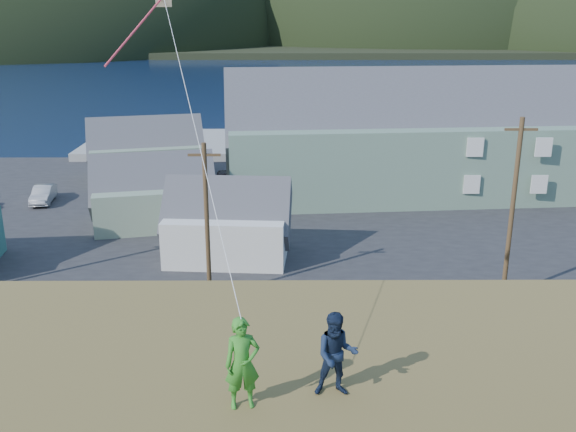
% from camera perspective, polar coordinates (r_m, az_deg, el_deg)
% --- Properties ---
extents(ground, '(900.00, 900.00, 0.00)m').
position_cam_1_polar(ground, '(32.51, -4.42, -8.55)').
color(ground, '#0A1638').
rests_on(ground, ground).
extents(grass_strip, '(110.00, 8.00, 0.10)m').
position_cam_1_polar(grass_strip, '(30.72, -4.68, -10.12)').
color(grass_strip, '#4C3D19').
rests_on(grass_strip, ground).
extents(waterfront_lot, '(72.00, 36.00, 0.12)m').
position_cam_1_polar(waterfront_lot, '(48.29, -3.06, 0.51)').
color(waterfront_lot, '#28282B').
rests_on(waterfront_lot, ground).
extents(wharf, '(26.00, 14.00, 0.90)m').
position_cam_1_polar(wharf, '(70.94, -7.10, 6.35)').
color(wharf, gray).
rests_on(wharf, ground).
extents(far_shore, '(900.00, 320.00, 2.00)m').
position_cam_1_polar(far_shore, '(359.31, -0.72, 15.70)').
color(far_shore, black).
rests_on(far_shore, ground).
extents(far_hills, '(760.00, 265.00, 143.00)m').
position_cam_1_polar(far_hills, '(310.47, 6.04, 15.45)').
color(far_hills, black).
rests_on(far_hills, ground).
extents(lodge, '(35.69, 12.67, 12.31)m').
position_cam_1_polar(lodge, '(53.26, 13.77, 6.85)').
color(lodge, gray).
rests_on(lodge, waterfront_lot).
extents(shed_palegreen_near, '(9.33, 6.82, 6.11)m').
position_cam_1_polar(shed_palegreen_near, '(45.37, -11.85, 1.98)').
color(shed_palegreen_near, gray).
rests_on(shed_palegreen_near, waterfront_lot).
extents(shed_white, '(7.86, 5.51, 6.00)m').
position_cam_1_polar(shed_white, '(38.51, -5.40, -0.56)').
color(shed_white, silver).
rests_on(shed_white, waterfront_lot).
extents(shed_palegreen_far, '(11.03, 7.84, 6.71)m').
position_cam_1_polar(shed_palegreen_far, '(58.36, -12.48, 5.71)').
color(shed_palegreen_far, slate).
rests_on(shed_palegreen_far, waterfront_lot).
extents(utility_poles, '(29.83, 0.24, 9.43)m').
position_cam_1_polar(utility_poles, '(32.27, -6.52, 0.06)').
color(utility_poles, '#47331E').
rests_on(utility_poles, waterfront_lot).
extents(parked_cars, '(24.45, 12.92, 1.48)m').
position_cam_1_polar(parked_cars, '(51.93, -10.12, 2.37)').
color(parked_cars, navy).
rests_on(parked_cars, waterfront_lot).
extents(kite_flyer_green, '(0.75, 0.57, 1.84)m').
position_cam_1_polar(kite_flyer_green, '(12.34, -4.09, -12.94)').
color(kite_flyer_green, '#308724').
rests_on(kite_flyer_green, hillside).
extents(kite_flyer_navy, '(0.85, 0.67, 1.74)m').
position_cam_1_polar(kite_flyer_navy, '(12.72, 4.34, -12.18)').
color(kite_flyer_navy, '#142139').
rests_on(kite_flyer_navy, hillside).
extents(kite_rig, '(2.00, 4.88, 11.22)m').
position_cam_1_polar(kite_rig, '(19.76, -11.30, 17.92)').
color(kite_rig, beige).
rests_on(kite_rig, ground).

